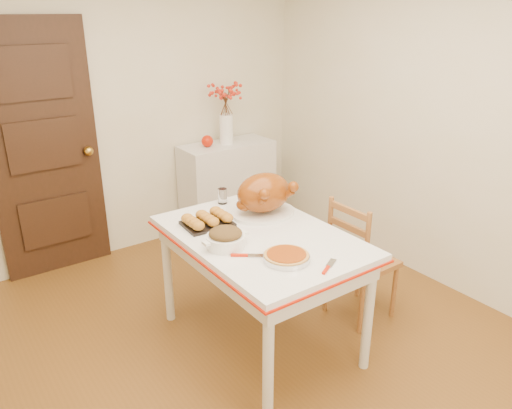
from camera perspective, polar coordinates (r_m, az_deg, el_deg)
floor at (r=3.37m, az=0.38°, el=-16.95°), size 3.50×4.00×0.00m
wall_back at (r=4.49m, az=-14.96°, el=10.03°), size 3.50×0.00×2.50m
wall_right at (r=4.01m, az=21.32°, el=7.96°), size 0.00×4.00×2.50m
door_back at (r=4.32m, az=-23.19°, el=5.55°), size 0.85×0.06×2.06m
sideboard at (r=4.90m, az=-3.29°, el=1.93°), size 0.90×0.40×0.90m
kitchen_table at (r=3.26m, az=0.52°, el=-9.77°), size 0.91×1.33×0.80m
chair_oak at (r=3.61m, az=12.16°, el=-6.07°), size 0.40×0.40×0.90m
berry_vase at (r=4.70m, az=-3.48°, el=10.40°), size 0.30×0.30×0.57m
apple at (r=4.65m, az=-5.63°, el=7.27°), size 0.11×0.11×0.11m
turkey_platter at (r=3.31m, az=0.90°, el=1.12°), size 0.51×0.44×0.28m
pumpkin_pie at (r=2.76m, az=3.52°, el=-5.92°), size 0.30×0.30×0.05m
stuffing_dish at (r=2.89m, az=-3.52°, el=-3.86°), size 0.34×0.30×0.11m
rolls_tray at (r=3.19m, az=-5.63°, el=-1.73°), size 0.32×0.26×0.08m
pie_server at (r=2.72m, az=8.37°, el=-7.01°), size 0.19×0.14×0.01m
carving_knife at (r=2.80m, az=-0.18°, el=-5.87°), size 0.25×0.21×0.01m
drinking_glass at (r=3.53m, az=-3.88°, el=0.97°), size 0.08×0.08×0.11m
shaker_pair at (r=3.57m, az=0.29°, el=1.04°), size 0.09×0.05×0.08m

